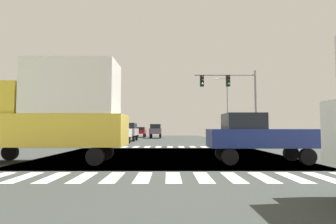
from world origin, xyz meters
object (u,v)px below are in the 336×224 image
bank_building (5,121)px  box_truck_middle_2 (55,109)px  traffic_signal_mast (232,91)px  sedan_leading_1 (141,131)px  suv_crossing_1 (129,130)px  pickup_farside_1 (118,132)px  suv_trailing_2 (155,130)px  street_lamp (225,103)px  pickup_queued_2 (258,135)px

bank_building → box_truck_middle_2: bank_building is taller
traffic_signal_mast → sedan_leading_1: traffic_signal_mast is taller
sedan_leading_1 → suv_crossing_1: bearing=90.0°
traffic_signal_mast → box_truck_middle_2: bearing=-135.3°
suv_crossing_1 → sedan_leading_1: bearing=-90.0°
traffic_signal_mast → pickup_farside_1: 12.03m
bank_building → sedan_leading_1: bank_building is taller
suv_crossing_1 → bank_building: bearing=24.2°
suv_crossing_1 → box_truck_middle_2: (-0.35, -22.07, 1.17)m
suv_trailing_2 → street_lamp: bearing=134.0°
traffic_signal_mast → pickup_queued_2: traffic_signal_mast is taller
pickup_farside_1 → box_truck_middle_2: box_truck_middle_2 is taller
pickup_farside_1 → suv_trailing_2: 17.70m
street_lamp → box_truck_middle_2: 25.61m
sedan_leading_1 → traffic_signal_mast: bearing=113.2°
sedan_leading_1 → suv_trailing_2: (3.00, -4.75, 0.28)m
traffic_signal_mast → sedan_leading_1: 28.05m
traffic_signal_mast → bank_building: bearing=167.6°
pickup_queued_2 → sedan_leading_1: pickup_queued_2 is taller
street_lamp → pickup_queued_2: bearing=-98.4°
bank_building → pickup_farside_1: size_ratio=2.41×
suv_crossing_1 → pickup_farside_1: bearing=90.0°
suv_crossing_1 → box_truck_middle_2: 22.10m
street_lamp → bank_building: bearing=-167.6°
street_lamp → pickup_queued_2: (-3.25, -21.93, -3.65)m
pickup_farside_1 → pickup_queued_2: 17.27m
box_truck_middle_2 → bank_building: bearing=37.2°
street_lamp → pickup_farside_1: (-12.65, -7.44, -3.65)m
sedan_leading_1 → box_truck_middle_2: box_truck_middle_2 is taller
bank_building → street_lamp: bearing=12.4°
sedan_leading_1 → pickup_farside_1: bearing=90.0°
pickup_farside_1 → sedan_leading_1: bearing=-90.0°
pickup_farside_1 → sedan_leading_1: (0.00, 22.19, -0.17)m
pickup_farside_1 → pickup_queued_2: (9.39, -14.49, 0.00)m
bank_building → pickup_farside_1: 12.93m
pickup_queued_2 → box_truck_middle_2: (-9.74, 0.00, 1.27)m
traffic_signal_mast → suv_crossing_1: (-10.93, 10.91, -3.66)m
suv_trailing_2 → box_truck_middle_2: (-3.35, -31.94, 1.17)m
box_truck_middle_2 → sedan_leading_1: bearing=-0.5°
traffic_signal_mast → suv_trailing_2: bearing=110.9°
suv_crossing_1 → sedan_leading_1: (0.00, 14.62, -0.28)m
street_lamp → sedan_leading_1: size_ratio=1.93×
bank_building → traffic_signal_mast: bearing=-12.4°
pickup_farside_1 → suv_trailing_2: pickup_farside_1 is taller
pickup_farside_1 → suv_trailing_2: size_ratio=1.11×
pickup_farside_1 → pickup_queued_2: size_ratio=1.00×
pickup_queued_2 → box_truck_middle_2: 9.83m
bank_building → pickup_queued_2: bank_building is taller
pickup_queued_2 → suv_trailing_2: size_ratio=1.11×
suv_crossing_1 → suv_trailing_2: 10.31m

